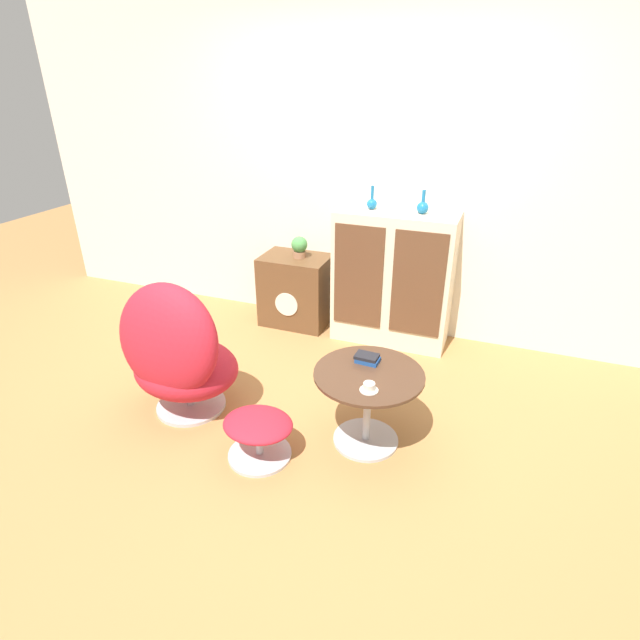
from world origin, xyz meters
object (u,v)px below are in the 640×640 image
Objects in this scene: sideboard at (393,278)px; vase_inner_left at (423,207)px; vase_leftmost at (372,203)px; ottoman at (258,430)px; book_stack at (367,358)px; coffee_table at (368,396)px; tv_console at (296,290)px; teacup at (369,388)px; potted_plant at (299,247)px; egg_chair at (177,355)px.

vase_inner_left is (0.18, 0.00, 0.59)m from sideboard.
vase_leftmost is 0.39m from vase_inner_left.
ottoman is 0.76m from book_stack.
vase_inner_left reaches higher than coffee_table.
vase_leftmost reaches higher than vase_inner_left.
tv_console is 3.51× the size of vase_inner_left.
vase_inner_left is 1.65m from teacup.
book_stack is at bearing -51.15° from tv_console.
potted_plant is at bearing 124.53° from teacup.
potted_plant is at bearing 0.85° from tv_console.
egg_chair is (-1.02, -1.50, -0.10)m from sideboard.
vase_leftmost is (0.16, 1.71, 0.94)m from ottoman.
vase_leftmost is 1.02× the size of vase_inner_left.
sideboard reaches higher than potted_plant.
tv_console is at bearing -179.91° from sideboard.
sideboard is 1.38m from coffee_table.
vase_leftmost is at bearing 61.63° from egg_chair.
book_stack reaches higher than ottoman.
egg_chair is 2.05m from vase_inner_left.
ottoman is 0.67m from coffee_table.
coffee_table is at bearing -68.92° from book_stack.
coffee_table is 6.26× the size of teacup.
egg_chair reaches higher than potted_plant.
coffee_table is 1.58m from vase_inner_left.
tv_console reaches higher than ottoman.
vase_leftmost is 1.76× the size of teacup.
vase_leftmost reaches higher than teacup.
vase_inner_left is 1.20× the size of book_stack.
sideboard is 1.75× the size of tv_console.
egg_chair is 5.27× the size of potted_plant.
vase_leftmost is (0.65, 0.01, 0.82)m from tv_console.
sideboard is at bearing -178.79° from vase_inner_left.
teacup is 0.69× the size of book_stack.
book_stack is at bearing -92.01° from vase_inner_left.
sideboard is at bearing 96.46° from book_stack.
ottoman is at bearing -163.17° from teacup.
ottoman is at bearing -95.27° from vase_leftmost.
vase_inner_left is (1.20, 1.51, 0.70)m from egg_chair.
sideboard is 0.62m from vase_inner_left.
sideboard is 0.83m from potted_plant.
ottoman is 0.70m from teacup.
tv_console is 1.88m from teacup.
sideboard is 0.89m from tv_console.
book_stack is (1.00, -1.24, 0.20)m from tv_console.
vase_leftmost is 1.43m from book_stack.
sideboard is 1.82m from egg_chair.
vase_leftmost is at bearing -180.00° from vase_inner_left.
sideboard is 1.78m from ottoman.
tv_console is 1.60m from book_stack.
sideboard is 1.70× the size of coffee_table.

